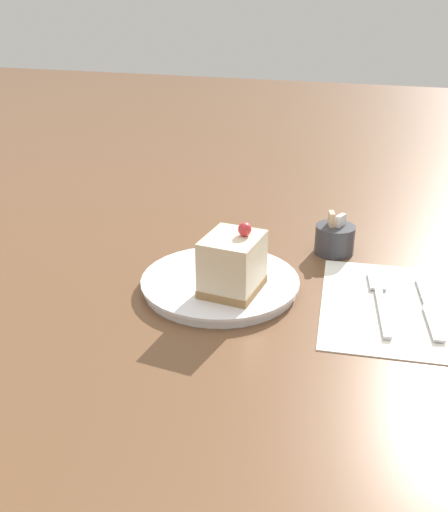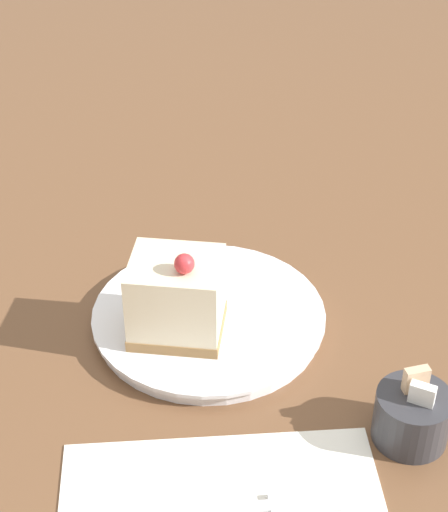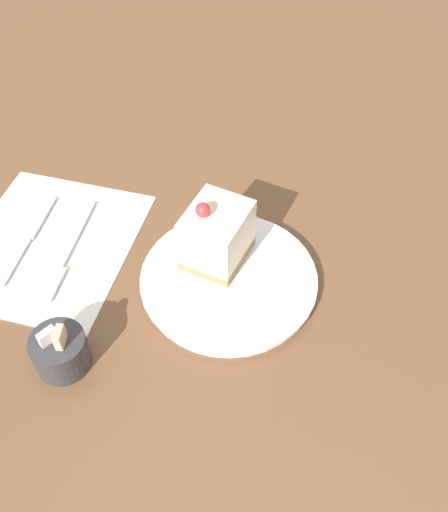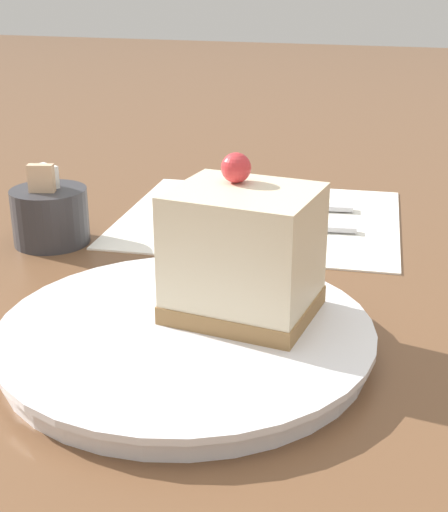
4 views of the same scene
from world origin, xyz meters
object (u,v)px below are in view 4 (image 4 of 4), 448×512
object	(u,v)px
fork	(236,223)
knife	(282,205)
cake_slice	(244,252)
sugar_bowl	(50,215)
plate	(186,335)

from	to	relation	value
fork	knife	world-z (taller)	same
cake_slice	knife	world-z (taller)	cake_slice
fork	sugar_bowl	size ratio (longest dim) A/B	2.58
plate	knife	world-z (taller)	plate
plate	cake_slice	xyz separation A→B (m)	(0.03, -0.03, 0.05)
sugar_bowl	fork	bearing A→B (deg)	-58.41
cake_slice	sugar_bowl	size ratio (longest dim) A/B	1.39
plate	sugar_bowl	world-z (taller)	sugar_bowl
cake_slice	fork	distance (m)	0.20
plate	fork	size ratio (longest dim) A/B	1.26
plate	sugar_bowl	bearing A→B (deg)	52.27
knife	plate	bearing A→B (deg)	173.01
plate	knife	distance (m)	0.28
plate	sugar_bowl	xyz separation A→B (m)	(0.13, 0.17, 0.01)
plate	knife	size ratio (longest dim) A/B	1.36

